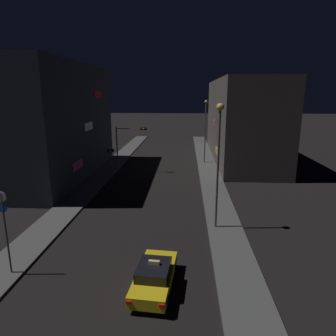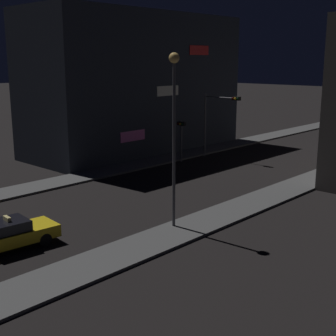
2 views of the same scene
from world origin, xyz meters
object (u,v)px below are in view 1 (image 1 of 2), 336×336
object	(u,v)px
traffic_light_overhead	(128,140)
traffic_light_left_kerb	(111,157)
sign_pole_left	(5,226)
street_lamp_near_block	(219,145)
street_lamp_far_block	(205,126)
taxi	(154,276)

from	to	relation	value
traffic_light_overhead	traffic_light_left_kerb	size ratio (longest dim) A/B	1.60
sign_pole_left	street_lamp_near_block	world-z (taller)	street_lamp_near_block
street_lamp_near_block	street_lamp_far_block	size ratio (longest dim) A/B	1.03
street_lamp_near_block	traffic_light_overhead	bearing A→B (deg)	120.66
traffic_light_overhead	sign_pole_left	xyz separation A→B (m)	(-2.28, -22.80, -1.19)
traffic_light_overhead	traffic_light_left_kerb	bearing A→B (deg)	-112.88
traffic_light_overhead	sign_pole_left	bearing A→B (deg)	-95.70
street_lamp_far_block	sign_pole_left	bearing A→B (deg)	-113.27
traffic_light_overhead	traffic_light_left_kerb	distance (m)	3.86
traffic_light_overhead	street_lamp_far_block	world-z (taller)	street_lamp_far_block
traffic_light_overhead	street_lamp_near_block	bearing A→B (deg)	-59.34
sign_pole_left	street_lamp_far_block	size ratio (longest dim) A/B	0.54
street_lamp_near_block	traffic_light_left_kerb	bearing A→B (deg)	130.38
sign_pole_left	street_lamp_near_block	bearing A→B (deg)	29.34
taxi	traffic_light_left_kerb	size ratio (longest dim) A/B	1.27
taxi	street_lamp_near_block	size ratio (longest dim) A/B	0.51
taxi	street_lamp_far_block	bearing A→B (deg)	81.80
traffic_light_left_kerb	traffic_light_overhead	bearing A→B (deg)	67.12
sign_pole_left	street_lamp_far_block	xyz separation A→B (m)	(12.26, 28.52, 2.40)
taxi	street_lamp_near_block	world-z (taller)	street_lamp_near_block
taxi	street_lamp_far_block	distance (m)	29.92
traffic_light_overhead	taxi	bearing A→B (deg)	-76.23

